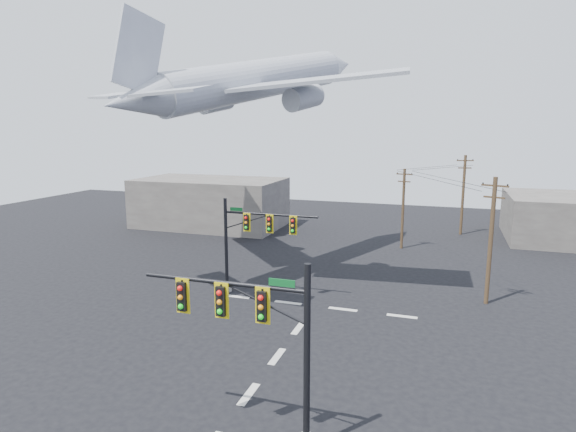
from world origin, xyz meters
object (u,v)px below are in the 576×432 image
(utility_pole_a, at_px, (491,239))
(utility_pole_c, at_px, (463,193))
(signal_mast_near, at_px, (264,342))
(signal_mast_far, at_px, (248,241))
(utility_pole_b, at_px, (403,207))
(airliner, at_px, (257,81))

(utility_pole_a, bearing_deg, utility_pole_c, 113.57)
(utility_pole_a, bearing_deg, signal_mast_near, -95.67)
(signal_mast_far, relative_size, utility_pole_c, 0.81)
(utility_pole_a, distance_m, utility_pole_b, 16.11)
(signal_mast_far, xyz_separation_m, airliner, (-1.27, 5.39, 12.00))
(utility_pole_b, relative_size, airliner, 0.30)
(signal_mast_near, distance_m, utility_pole_a, 21.58)
(signal_mast_far, bearing_deg, utility_pole_c, 59.67)
(signal_mast_near, relative_size, signal_mast_far, 1.00)
(signal_mast_near, relative_size, utility_pole_b, 0.91)
(signal_mast_near, distance_m, utility_pole_c, 43.44)
(signal_mast_far, relative_size, utility_pole_a, 0.83)
(signal_mast_far, bearing_deg, utility_pole_a, 11.64)
(signal_mast_near, xyz_separation_m, utility_pole_b, (2.28, 33.74, 0.07))
(utility_pole_a, relative_size, utility_pole_c, 0.98)
(utility_pole_c, bearing_deg, airliner, -141.36)
(utility_pole_b, relative_size, utility_pole_c, 0.89)
(utility_pole_a, xyz_separation_m, utility_pole_c, (-1.24, 23.28, 0.11))
(signal_mast_near, relative_size, utility_pole_a, 0.83)
(utility_pole_c, bearing_deg, utility_pole_a, -99.92)
(utility_pole_a, height_order, airliner, airliner)
(signal_mast_far, height_order, utility_pole_c, utility_pole_c)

